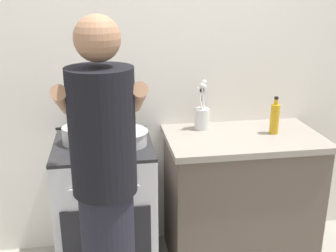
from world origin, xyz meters
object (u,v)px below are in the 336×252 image
(stove_range, at_px, (106,208))
(person, at_px, (106,197))
(mixing_bowl, at_px, (126,137))
(pot, at_px, (79,135))
(utensil_crock, at_px, (202,114))
(oil_bottle, at_px, (275,118))

(stove_range, distance_m, person, 0.74)
(mixing_bowl, relative_size, person, 0.16)
(pot, relative_size, utensil_crock, 0.81)
(mixing_bowl, relative_size, utensil_crock, 0.81)
(pot, bearing_deg, oil_bottle, -0.77)
(pot, relative_size, person, 0.16)
(mixing_bowl, bearing_deg, pot, 166.86)
(stove_range, relative_size, mixing_bowl, 3.30)
(mixing_bowl, distance_m, oil_bottle, 0.97)
(person, bearing_deg, utensil_crock, 50.37)
(person, bearing_deg, stove_range, 90.90)
(stove_range, distance_m, mixing_bowl, 0.52)
(utensil_crock, height_order, oil_bottle, utensil_crock)
(stove_range, distance_m, oil_bottle, 1.24)
(pot, distance_m, person, 0.67)
(utensil_crock, distance_m, oil_bottle, 0.47)
(pot, xyz_separation_m, mixing_bowl, (0.28, -0.07, -0.00))
(stove_range, bearing_deg, utensil_crock, 14.91)
(oil_bottle, bearing_deg, stove_range, -179.37)
(mixing_bowl, xyz_separation_m, person, (-0.13, -0.58, -0.09))
(pot, height_order, utensil_crock, utensil_crock)
(pot, distance_m, oil_bottle, 1.25)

